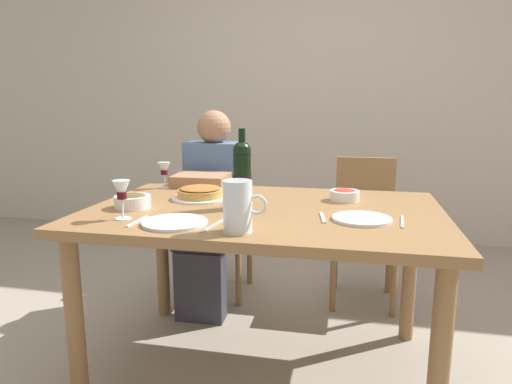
{
  "coord_description": "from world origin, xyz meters",
  "views": [
    {
      "loc": [
        0.36,
        -1.88,
        1.21
      ],
      "look_at": [
        -0.04,
        0.01,
        0.83
      ],
      "focal_mm": 31.97,
      "sensor_mm": 36.0,
      "label": 1
    }
  ],
  "objects_px": {
    "water_pitcher": "(238,209)",
    "dinner_plate_left_setting": "(362,219)",
    "baked_tart": "(200,193)",
    "wine_glass_right_diner": "(164,170)",
    "salad_bowl": "(345,194)",
    "dining_table": "(264,229)",
    "wine_bottle": "(242,175)",
    "diner_left": "(210,204)",
    "chair_right": "(364,220)",
    "chair_left": "(221,214)",
    "wine_glass_left_diner": "(122,192)",
    "dinner_plate_right_setting": "(175,222)",
    "olive_bowl": "(133,200)"
  },
  "relations": [
    {
      "from": "baked_tart",
      "to": "chair_left",
      "type": "distance_m",
      "value": 0.81
    },
    {
      "from": "salad_bowl",
      "to": "chair_left",
      "type": "relative_size",
      "value": 0.16
    },
    {
      "from": "baked_tart",
      "to": "wine_glass_right_diner",
      "type": "distance_m",
      "value": 0.36
    },
    {
      "from": "water_pitcher",
      "to": "chair_right",
      "type": "distance_m",
      "value": 1.41
    },
    {
      "from": "dinner_plate_right_setting",
      "to": "chair_right",
      "type": "xyz_separation_m",
      "value": [
        0.73,
        1.23,
        -0.27
      ]
    },
    {
      "from": "dining_table",
      "to": "salad_bowl",
      "type": "xyz_separation_m",
      "value": [
        0.33,
        0.22,
        0.12
      ]
    },
    {
      "from": "chair_left",
      "to": "wine_glass_right_diner",
      "type": "bearing_deg",
      "value": 72.03
    },
    {
      "from": "water_pitcher",
      "to": "dinner_plate_left_setting",
      "type": "height_order",
      "value": "water_pitcher"
    },
    {
      "from": "chair_right",
      "to": "dining_table",
      "type": "bearing_deg",
      "value": 63.22
    },
    {
      "from": "salad_bowl",
      "to": "dinner_plate_right_setting",
      "type": "height_order",
      "value": "salad_bowl"
    },
    {
      "from": "wine_bottle",
      "to": "diner_left",
      "type": "relative_size",
      "value": 0.29
    },
    {
      "from": "dining_table",
      "to": "wine_bottle",
      "type": "distance_m",
      "value": 0.26
    },
    {
      "from": "diner_left",
      "to": "dinner_plate_right_setting",
      "type": "bearing_deg",
      "value": 98.51
    },
    {
      "from": "salad_bowl",
      "to": "baked_tart",
      "type": "bearing_deg",
      "value": -171.11
    },
    {
      "from": "dining_table",
      "to": "chair_right",
      "type": "distance_m",
      "value": 1.03
    },
    {
      "from": "diner_left",
      "to": "dinner_plate_left_setting",
      "type": "bearing_deg",
      "value": 137.26
    },
    {
      "from": "chair_left",
      "to": "dining_table",
      "type": "bearing_deg",
      "value": 116.2
    },
    {
      "from": "wine_glass_left_diner",
      "to": "chair_right",
      "type": "height_order",
      "value": "wine_glass_left_diner"
    },
    {
      "from": "dining_table",
      "to": "water_pitcher",
      "type": "height_order",
      "value": "water_pitcher"
    },
    {
      "from": "salad_bowl",
      "to": "chair_right",
      "type": "distance_m",
      "value": 0.75
    },
    {
      "from": "chair_left",
      "to": "diner_left",
      "type": "bearing_deg",
      "value": 89.75
    },
    {
      "from": "chair_left",
      "to": "chair_right",
      "type": "relative_size",
      "value": 1.0
    },
    {
      "from": "salad_bowl",
      "to": "wine_glass_left_diner",
      "type": "xyz_separation_m",
      "value": [
        -0.84,
        -0.52,
        0.08
      ]
    },
    {
      "from": "wine_bottle",
      "to": "diner_left",
      "type": "xyz_separation_m",
      "value": [
        -0.35,
        0.64,
        -0.29
      ]
    },
    {
      "from": "dining_table",
      "to": "baked_tart",
      "type": "xyz_separation_m",
      "value": [
        -0.33,
        0.12,
        0.12
      ]
    },
    {
      "from": "baked_tart",
      "to": "water_pitcher",
      "type": "bearing_deg",
      "value": -58.18
    },
    {
      "from": "salad_bowl",
      "to": "dinner_plate_right_setting",
      "type": "xyz_separation_m",
      "value": [
        -0.61,
        -0.55,
        -0.02
      ]
    },
    {
      "from": "wine_glass_left_diner",
      "to": "diner_left",
      "type": "bearing_deg",
      "value": 86.47
    },
    {
      "from": "salad_bowl",
      "to": "water_pitcher",
      "type": "bearing_deg",
      "value": -120.48
    },
    {
      "from": "dining_table",
      "to": "water_pitcher",
      "type": "distance_m",
      "value": 0.42
    },
    {
      "from": "wine_bottle",
      "to": "dining_table",
      "type": "bearing_deg",
      "value": 10.73
    },
    {
      "from": "diner_left",
      "to": "salad_bowl",
      "type": "bearing_deg",
      "value": 151.32
    },
    {
      "from": "wine_glass_right_diner",
      "to": "dinner_plate_right_setting",
      "type": "relative_size",
      "value": 0.56
    },
    {
      "from": "diner_left",
      "to": "chair_right",
      "type": "xyz_separation_m",
      "value": [
        0.9,
        0.28,
        -0.12
      ]
    },
    {
      "from": "dining_table",
      "to": "dinner_plate_left_setting",
      "type": "relative_size",
      "value": 6.56
    },
    {
      "from": "wine_bottle",
      "to": "baked_tart",
      "type": "relative_size",
      "value": 1.26
    },
    {
      "from": "olive_bowl",
      "to": "chair_left",
      "type": "height_order",
      "value": "chair_left"
    },
    {
      "from": "salad_bowl",
      "to": "chair_right",
      "type": "relative_size",
      "value": 0.16
    },
    {
      "from": "wine_bottle",
      "to": "water_pitcher",
      "type": "distance_m",
      "value": 0.37
    },
    {
      "from": "baked_tart",
      "to": "chair_right",
      "type": "bearing_deg",
      "value": 45.27
    },
    {
      "from": "dinner_plate_left_setting",
      "to": "chair_left",
      "type": "bearing_deg",
      "value": 131.07
    },
    {
      "from": "dinner_plate_left_setting",
      "to": "chair_left",
      "type": "height_order",
      "value": "chair_left"
    },
    {
      "from": "water_pitcher",
      "to": "wine_glass_left_diner",
      "type": "bearing_deg",
      "value": 170.71
    },
    {
      "from": "baked_tart",
      "to": "olive_bowl",
      "type": "xyz_separation_m",
      "value": [
        -0.23,
        -0.23,
        0.0
      ]
    },
    {
      "from": "dining_table",
      "to": "olive_bowl",
      "type": "distance_m",
      "value": 0.58
    },
    {
      "from": "wine_glass_right_diner",
      "to": "dinner_plate_left_setting",
      "type": "distance_m",
      "value": 1.12
    },
    {
      "from": "dinner_plate_left_setting",
      "to": "chair_right",
      "type": "distance_m",
      "value": 1.07
    },
    {
      "from": "baked_tart",
      "to": "salad_bowl",
      "type": "height_order",
      "value": "baked_tart"
    },
    {
      "from": "wine_glass_left_diner",
      "to": "wine_bottle",
      "type": "bearing_deg",
      "value": 34.44
    },
    {
      "from": "dining_table",
      "to": "wine_bottle",
      "type": "bearing_deg",
      "value": -169.27
    }
  ]
}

